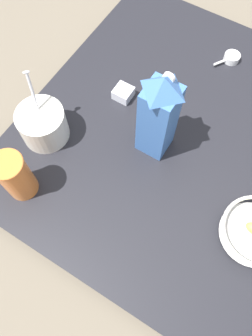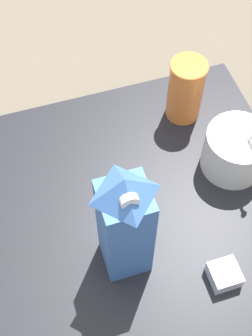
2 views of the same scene
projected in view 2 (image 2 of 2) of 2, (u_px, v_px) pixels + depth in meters
ground_plane at (85, 316)px, 0.91m from camera, size 6.00×6.00×0.00m
countertop at (85, 313)px, 0.89m from camera, size 1.02×1.02×0.04m
milk_carton at (124, 224)px, 0.80m from camera, size 0.08×0.08×0.30m
yogurt_tub at (235, 149)px, 1.00m from camera, size 0.14×0.14×0.21m
drinking_cup at (185, 89)px, 1.05m from camera, size 0.08×0.08×0.16m
spice_jar at (224, 275)px, 0.89m from camera, size 0.06×0.06×0.03m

